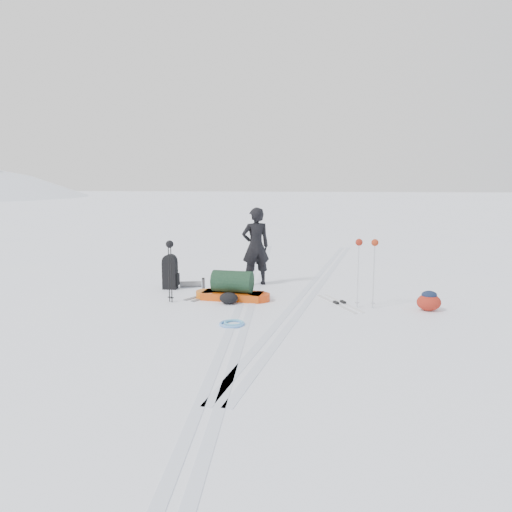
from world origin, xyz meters
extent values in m
plane|color=white|center=(0.00, 0.00, 0.00)|extent=(200.00, 200.00, 0.00)
cube|color=silver|center=(-0.12, 0.00, 0.00)|extent=(1.40, 17.97, 0.01)
cube|color=silver|center=(0.12, 0.00, 0.00)|extent=(1.40, 17.97, 0.01)
cube|color=silver|center=(1.28, 2.00, 0.00)|extent=(2.09, 13.88, 0.01)
cube|color=silver|center=(1.52, 2.00, 0.00)|extent=(2.09, 13.88, 0.01)
imported|color=black|center=(-0.06, 1.78, 0.95)|extent=(0.82, 0.70, 1.89)
cube|color=#C8460B|center=(-0.34, 0.18, 0.08)|extent=(1.32, 0.66, 0.16)
cylinder|color=red|center=(0.24, 0.13, 0.08)|extent=(0.51, 0.51, 0.16)
cylinder|color=#DA630C|center=(-0.92, 0.24, 0.08)|extent=(0.51, 0.51, 0.16)
cylinder|color=black|center=(-0.34, 0.18, 0.39)|extent=(0.89, 0.55, 0.47)
cube|color=black|center=(-1.99, 1.02, 0.32)|extent=(0.33, 0.24, 0.65)
cylinder|color=black|center=(-1.99, 1.02, 0.67)|extent=(0.32, 0.23, 0.31)
cube|color=black|center=(-1.82, 1.04, 0.23)|extent=(0.08, 0.17, 0.28)
cylinder|color=slate|center=(-1.57, 1.29, 0.07)|extent=(0.53, 0.26, 0.14)
cylinder|color=black|center=(-1.62, -0.19, 0.60)|extent=(0.03, 0.03, 1.21)
cylinder|color=black|center=(-1.55, -0.23, 0.60)|extent=(0.03, 0.03, 1.21)
torus|color=black|center=(-1.62, -0.19, 0.09)|extent=(0.11, 0.11, 0.01)
torus|color=black|center=(-1.55, -0.23, 0.09)|extent=(0.11, 0.11, 0.01)
sphere|color=black|center=(-1.58, -0.21, 1.23)|extent=(0.16, 0.16, 0.16)
cylinder|color=silver|center=(2.27, -0.15, 0.65)|extent=(0.02, 0.02, 1.30)
cylinder|color=silver|center=(2.57, -0.15, 0.65)|extent=(0.02, 0.02, 1.30)
torus|color=#A4A5AB|center=(2.27, -0.15, 0.10)|extent=(0.10, 0.10, 0.01)
torus|color=#A3A5AA|center=(2.57, -0.15, 0.10)|extent=(0.10, 0.10, 0.01)
sphere|color=maroon|center=(2.27, -0.15, 1.32)|extent=(0.14, 0.14, 0.14)
sphere|color=maroon|center=(2.57, -0.15, 1.32)|extent=(0.14, 0.14, 0.14)
cube|color=gray|center=(-0.72, 0.75, 0.01)|extent=(0.94, 1.83, 0.02)
cube|color=gray|center=(-0.89, 0.84, 0.01)|extent=(0.94, 1.83, 0.02)
cube|color=black|center=(-0.72, 0.75, 0.05)|extent=(0.15, 0.21, 0.06)
cube|color=black|center=(-0.89, 0.84, 0.05)|extent=(0.15, 0.21, 0.06)
cube|color=silver|center=(1.85, 0.07, 0.01)|extent=(0.81, 1.49, 0.01)
cube|color=silver|center=(2.00, 0.14, 0.01)|extent=(0.81, 1.49, 0.01)
cube|color=black|center=(1.85, 0.07, 0.04)|extent=(0.13, 0.17, 0.05)
cube|color=black|center=(2.00, 0.14, 0.04)|extent=(0.13, 0.17, 0.05)
torus|color=#5E9BE5|center=(0.00, -1.70, 0.02)|extent=(0.53, 0.53, 0.05)
torus|color=#56AAD1|center=(0.03, -1.67, 0.03)|extent=(0.42, 0.42, 0.04)
ellipsoid|color=maroon|center=(3.64, -0.20, 0.17)|extent=(0.50, 0.40, 0.34)
ellipsoid|color=black|center=(3.64, -0.20, 0.32)|extent=(0.32, 0.27, 0.16)
cylinder|color=slate|center=(-1.18, 0.97, 0.13)|extent=(0.09, 0.09, 0.26)
cylinder|color=slate|center=(-0.98, 1.07, 0.12)|extent=(0.09, 0.09, 0.24)
cylinder|color=black|center=(-1.18, 0.97, 0.28)|extent=(0.08, 0.08, 0.03)
cylinder|color=black|center=(-0.98, 1.07, 0.26)|extent=(0.08, 0.08, 0.03)
ellipsoid|color=black|center=(-0.35, -0.21, 0.12)|extent=(0.40, 0.31, 0.24)
camera|label=1|loc=(1.60, -10.09, 2.54)|focal=35.00mm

